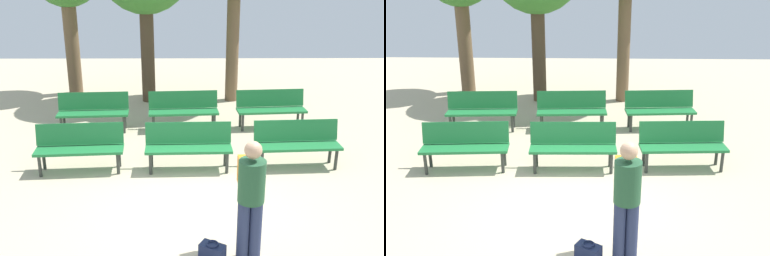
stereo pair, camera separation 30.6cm
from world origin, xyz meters
TOP-DOWN VIEW (x-y plane):
  - ground_plane at (0.00, 0.00)m, footprint 24.00×24.00m
  - bench_r0_c0 at (-2.08, 1.51)m, footprint 1.63×0.60m
  - bench_r0_c1 at (-0.07, 1.56)m, footprint 1.61×0.52m
  - bench_r0_c2 at (1.97, 1.67)m, footprint 1.62×0.57m
  - bench_r1_c0 at (-2.25, 3.64)m, footprint 1.63×0.58m
  - bench_r1_c1 at (-0.19, 3.73)m, footprint 1.63×0.58m
  - bench_r1_c2 at (1.86, 3.84)m, footprint 1.63×0.60m
  - visitor_with_backpack at (0.71, -1.16)m, footprint 0.34×0.52m
  - handbag at (0.23, -1.28)m, footprint 0.37×0.32m

SIDE VIEW (x-z plane):
  - ground_plane at x=0.00m, z-range 0.00..0.00m
  - handbag at x=0.23m, z-range -0.01..0.28m
  - bench_r0_c0 at x=-2.08m, z-range 0.07..0.94m
  - bench_r0_c1 at x=-0.07m, z-range 0.07..0.94m
  - bench_r0_c2 at x=1.97m, z-range 0.07..0.94m
  - bench_r1_c0 at x=-2.25m, z-range 0.07..0.94m
  - bench_r1_c1 at x=-0.19m, z-range 0.07..0.94m
  - bench_r1_c2 at x=1.86m, z-range 0.07..0.94m
  - visitor_with_backpack at x=0.71m, z-range 0.11..1.76m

